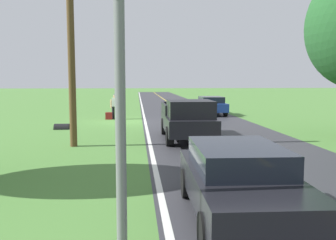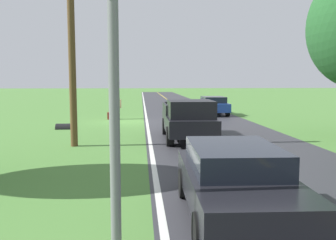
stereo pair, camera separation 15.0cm
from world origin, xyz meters
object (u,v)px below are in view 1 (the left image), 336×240
sedan_near_oncoming (211,105)px  utility_pole_roadside (71,39)px  traffic_light_mast (108,18)px  suitcase_carried (109,116)px  sedan_ahead_same_lane (239,180)px  hitchhiker_walking (115,105)px  pickup_truck_passing (187,119)px

sedan_near_oncoming → utility_pole_roadside: (8.25, 13.10, 3.50)m
traffic_light_mast → sedan_near_oncoming: 23.61m
suitcase_carried → sedan_ahead_same_lane: bearing=7.5°
hitchhiker_walking → traffic_light_mast: traffic_light_mast is taller
suitcase_carried → pickup_truck_passing: size_ratio=0.09×
traffic_light_mast → hitchhiker_walking: bearing=-86.9°
sedan_near_oncoming → utility_pole_roadside: 15.87m
suitcase_carried → traffic_light_mast: bearing=0.1°
sedan_ahead_same_lane → suitcase_carried: bearing=-78.3°
hitchhiker_walking → utility_pole_roadside: (1.06, 10.37, 3.27)m
suitcase_carried → sedan_near_oncoming: size_ratio=0.11×
traffic_light_mast → utility_pole_roadside: bearing=-77.3°
suitcase_carried → pickup_truck_passing: pickup_truck_passing is taller
hitchhiker_walking → sedan_near_oncoming: bearing=-159.2°
sedan_ahead_same_lane → utility_pole_roadside: size_ratio=0.52×
pickup_truck_passing → traffic_light_mast: 11.31m
hitchhiker_walking → pickup_truck_passing: bearing=112.0°
sedan_ahead_same_lane → sedan_near_oncoming: 21.67m
utility_pole_roadside → sedan_near_oncoming: bearing=-122.2°
hitchhiker_walking → suitcase_carried: size_ratio=3.58×
sedan_ahead_same_lane → sedan_near_oncoming: size_ratio=1.01×
suitcase_carried → hitchhiker_walking: bearing=100.9°
pickup_truck_passing → sedan_near_oncoming: size_ratio=1.23×
pickup_truck_passing → sedan_near_oncoming: (-3.46, -11.95, -0.21)m
sedan_ahead_same_lane → sedan_near_oncoming: (-3.77, -21.34, 0.00)m
sedan_near_oncoming → sedan_ahead_same_lane: bearing=80.0°
pickup_truck_passing → utility_pole_roadside: bearing=13.5°
utility_pole_roadside → traffic_light_mast: bearing=102.7°
hitchhiker_walking → sedan_ahead_same_lane: (-3.42, 18.61, -0.23)m
suitcase_carried → sedan_ahead_same_lane: 18.90m
traffic_light_mast → sedan_near_oncoming: size_ratio=1.18×
suitcase_carried → utility_pole_roadside: size_ratio=0.06×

